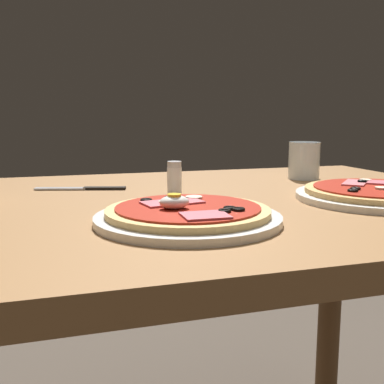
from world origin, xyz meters
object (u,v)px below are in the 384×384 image
(pizza_across_left, at_px, (378,194))
(salt_shaker, at_px, (174,178))
(dining_table, at_px, (204,255))
(knife, at_px, (87,188))
(water_glass_near, at_px, (304,163))
(pizza_foreground, at_px, (188,215))

(pizza_across_left, xyz_separation_m, salt_shaker, (-0.35, 0.18, 0.02))
(dining_table, distance_m, salt_shaker, 0.17)
(knife, relative_size, salt_shaker, 2.88)
(knife, bearing_deg, dining_table, -39.96)
(water_glass_near, distance_m, salt_shaker, 0.39)
(pizza_across_left, bearing_deg, pizza_foreground, -169.17)
(water_glass_near, relative_size, salt_shaker, 1.38)
(pizza_foreground, xyz_separation_m, knife, (-0.12, 0.36, -0.01))
(dining_table, bearing_deg, knife, 140.04)
(knife, height_order, salt_shaker, salt_shaker)
(dining_table, xyz_separation_m, water_glass_near, (0.33, 0.19, 0.15))
(dining_table, distance_m, pizza_foreground, 0.24)
(water_glass_near, bearing_deg, knife, -178.35)
(dining_table, bearing_deg, pizza_foreground, -115.26)
(dining_table, relative_size, pizza_across_left, 3.98)
(knife, xyz_separation_m, salt_shaker, (0.17, -0.11, 0.03))
(pizza_foreground, xyz_separation_m, pizza_across_left, (0.40, 0.08, -0.00))
(pizza_foreground, xyz_separation_m, water_glass_near, (0.42, 0.38, 0.03))
(pizza_foreground, height_order, pizza_across_left, pizza_foreground)
(pizza_foreground, bearing_deg, pizza_across_left, 10.83)
(knife, distance_m, salt_shaker, 0.20)
(knife, bearing_deg, pizza_foreground, -71.83)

